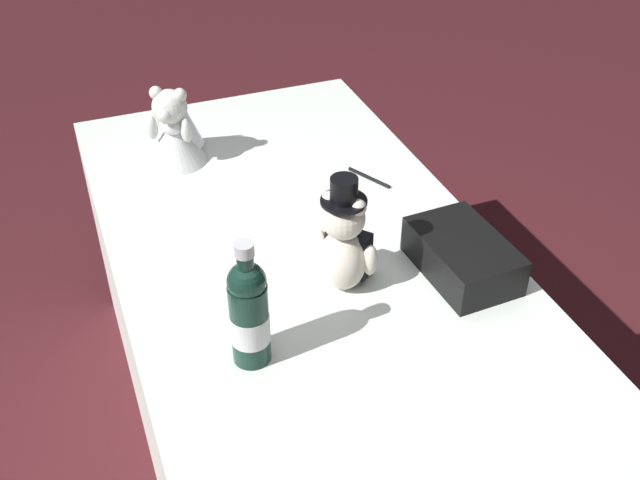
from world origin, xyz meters
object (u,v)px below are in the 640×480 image
at_px(teddy_bear_bride, 175,128).
at_px(signing_pen, 367,177).
at_px(teddy_bear_groom, 344,244).
at_px(gift_case_black, 463,256).
at_px(champagne_bottle, 249,312).

relative_size(teddy_bear_bride, signing_pen, 1.70).
bearing_deg(signing_pen, teddy_bear_groom, 149.02).
bearing_deg(teddy_bear_groom, gift_case_black, -102.79).
xyz_separation_m(champagne_bottle, signing_pen, (0.56, -0.51, -0.12)).
distance_m(teddy_bear_bride, gift_case_black, 0.93).
xyz_separation_m(signing_pen, gift_case_black, (-0.46, -0.04, 0.04)).
relative_size(champagne_bottle, signing_pen, 2.09).
xyz_separation_m(teddy_bear_groom, gift_case_black, (-0.06, -0.28, -0.07)).
distance_m(teddy_bear_bride, signing_pen, 0.58).
distance_m(champagne_bottle, gift_case_black, 0.56).
height_order(teddy_bear_bride, champagne_bottle, champagne_bottle).
xyz_separation_m(teddy_bear_groom, teddy_bear_bride, (0.71, 0.24, -0.02)).
bearing_deg(champagne_bottle, teddy_bear_groom, -60.36).
bearing_deg(champagne_bottle, gift_case_black, -80.53).
bearing_deg(signing_pen, champagne_bottle, 137.30).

